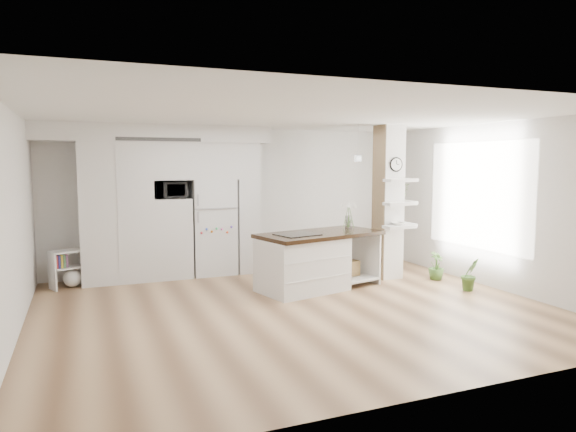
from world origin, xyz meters
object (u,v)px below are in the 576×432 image
refrigerator (213,227)px  bookshelf (69,271)px  floor_plant_a (470,274)px  kitchen_island (308,261)px

refrigerator → bookshelf: (-2.45, -0.17, -0.60)m
refrigerator → bookshelf: size_ratio=2.80×
bookshelf → refrigerator: bearing=-19.1°
refrigerator → floor_plant_a: (3.52, -2.81, -0.61)m
kitchen_island → bookshelf: size_ratio=3.55×
refrigerator → bookshelf: bearing=-175.9°
kitchen_island → bookshelf: kitchen_island is taller
kitchen_island → bookshelf: bearing=142.3°
refrigerator → floor_plant_a: size_ratio=3.28×
refrigerator → floor_plant_a: bearing=-38.5°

